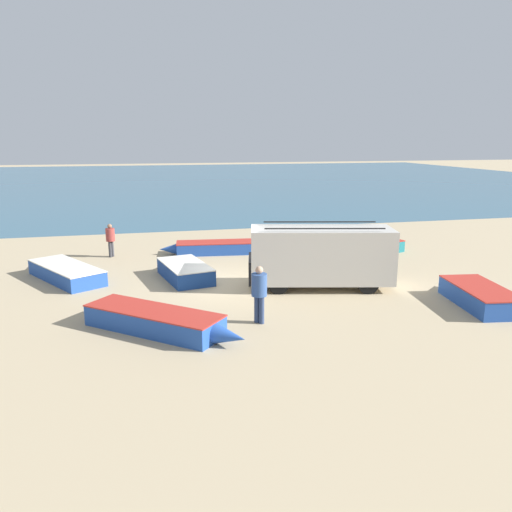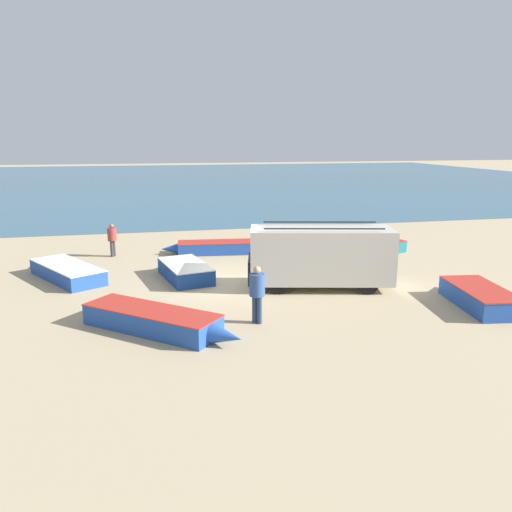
{
  "view_description": "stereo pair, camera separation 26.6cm",
  "coord_description": "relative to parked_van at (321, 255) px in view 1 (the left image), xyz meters",
  "views": [
    {
      "loc": [
        -2.96,
        -18.71,
        5.61
      ],
      "look_at": [
        1.51,
        0.29,
        1.0
      ],
      "focal_mm": 35.0,
      "sensor_mm": 36.0,
      "label": 1
    },
    {
      "loc": [
        -2.7,
        -18.77,
        5.61
      ],
      "look_at": [
        1.51,
        0.29,
        1.0
      ],
      "focal_mm": 35.0,
      "sensor_mm": 36.0,
      "label": 2
    }
  ],
  "objects": [
    {
      "name": "fishing_rowboat_0",
      "position": [
        -6.23,
        -3.22,
        -0.95
      ],
      "size": [
        4.63,
        4.16,
        0.65
      ],
      "rotation": [
        0.0,
        0.0,
        5.57
      ],
      "color": "#234CA3",
      "rests_on": "ground_plane"
    },
    {
      "name": "fishing_rowboat_1",
      "position": [
        4.07,
        4.87,
        -0.98
      ],
      "size": [
        4.98,
        2.6,
        0.59
      ],
      "rotation": [
        0.0,
        0.0,
        3.44
      ],
      "color": "#1E757F",
      "rests_on": "ground_plane"
    },
    {
      "name": "fishing_rowboat_5",
      "position": [
        -3.16,
        6.73,
        -0.98
      ],
      "size": [
        4.86,
        1.66,
        0.59
      ],
      "rotation": [
        0.0,
        0.0,
        3.04
      ],
      "color": "#234CA3",
      "rests_on": "ground_plane"
    },
    {
      "name": "fishing_rowboat_2",
      "position": [
        -4.98,
        2.45,
        -0.95
      ],
      "size": [
        2.16,
        3.88,
        0.66
      ],
      "rotation": [
        0.0,
        0.0,
        1.78
      ],
      "color": "navy",
      "rests_on": "ground_plane"
    },
    {
      "name": "ground_plane",
      "position": [
        -3.67,
        1.26,
        -1.27
      ],
      "size": [
        200.0,
        200.0,
        0.0
      ],
      "primitive_type": "plane",
      "color": "tan"
    },
    {
      "name": "fishing_rowboat_4",
      "position": [
        -9.75,
        3.47,
        -0.97
      ],
      "size": [
        3.46,
        4.79,
        0.62
      ],
      "rotation": [
        0.0,
        0.0,
        2.12
      ],
      "color": "#234CA3",
      "rests_on": "ground_plane"
    },
    {
      "name": "fishing_rowboat_3",
      "position": [
        4.62,
        -3.19,
        -0.94
      ],
      "size": [
        1.94,
        4.02,
        0.67
      ],
      "rotation": [
        0.0,
        0.0,
        1.43
      ],
      "color": "#234CA3",
      "rests_on": "ground_plane"
    },
    {
      "name": "fisherman_1",
      "position": [
        -8.07,
        7.12,
        -0.31
      ],
      "size": [
        0.42,
        0.42,
        1.62
      ],
      "rotation": [
        0.0,
        0.0,
        2.53
      ],
      "color": "#38383D",
      "rests_on": "ground_plane"
    },
    {
      "name": "parked_van",
      "position": [
        0.0,
        0.0,
        0.0
      ],
      "size": [
        5.71,
        3.06,
        2.46
      ],
      "rotation": [
        0.0,
        0.0,
        2.92
      ],
      "color": "beige",
      "rests_on": "ground_plane"
    },
    {
      "name": "fisherman_0",
      "position": [
        -3.18,
        -3.18,
        -0.18
      ],
      "size": [
        0.48,
        0.48,
        1.82
      ],
      "rotation": [
        0.0,
        0.0,
        0.69
      ],
      "color": "navy",
      "rests_on": "ground_plane"
    },
    {
      "name": "sea_water",
      "position": [
        -3.67,
        53.26,
        -1.27
      ],
      "size": [
        120.0,
        80.0,
        0.01
      ],
      "primitive_type": "cube",
      "color": "#33607A",
      "rests_on": "ground_plane"
    }
  ]
}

